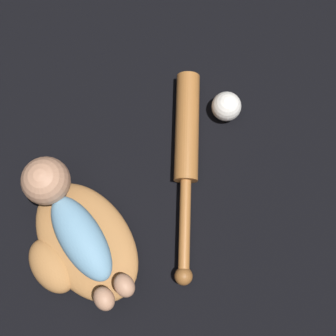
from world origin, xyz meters
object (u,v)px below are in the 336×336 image
baby_figure (67,216)px  baseball_glove (81,245)px  baseball_bat (187,149)px  baseball (226,106)px

baby_figure → baseball_glove: bearing=-176.0°
baseball_glove → baseball_bat: 0.36m
baseball_bat → baseball: bearing=-56.5°
baby_figure → baseball_bat: 0.35m
baseball_glove → baby_figure: bearing=4.0°
baseball → baseball_bat: bearing=123.5°
baby_figure → baseball: (0.20, -0.45, -0.08)m
baseball_glove → baseball: bearing=-58.9°
baby_figure → baseball: size_ratio=4.86×
baseball_bat → baseball: baseball is taller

